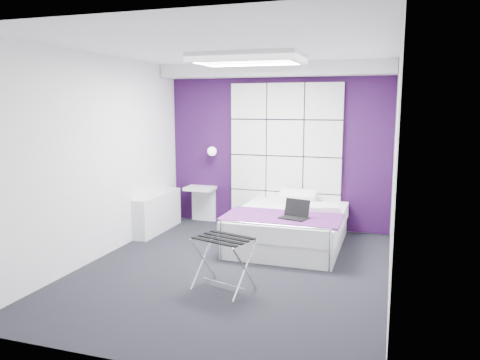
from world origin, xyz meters
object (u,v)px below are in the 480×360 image
at_px(wall_lamp, 213,151).
at_px(laptop, 295,214).
at_px(luggage_rack, 224,263).
at_px(nightstand, 200,188).
at_px(radiator, 158,213).
at_px(bed, 289,226).

height_order(wall_lamp, laptop, wall_lamp).
distance_m(luggage_rack, laptop, 1.44).
xyz_separation_m(wall_lamp, laptop, (1.65, -1.33, -0.64)).
bearing_deg(nightstand, luggage_rack, -62.34).
xyz_separation_m(wall_lamp, nightstand, (-0.21, -0.04, -0.63)).
height_order(radiator, laptop, laptop).
bearing_deg(nightstand, bed, -25.46).
bearing_deg(bed, radiator, 177.63).
bearing_deg(radiator, wall_lamp, 49.90).
xyz_separation_m(luggage_rack, laptop, (0.50, 1.32, 0.29)).
relative_size(wall_lamp, luggage_rack, 0.26).
xyz_separation_m(bed, laptop, (0.17, -0.48, 0.30)).
relative_size(wall_lamp, radiator, 0.12).
bearing_deg(wall_lamp, nightstand, -169.44).
relative_size(luggage_rack, laptop, 1.69).
relative_size(wall_lamp, bed, 0.08).
bearing_deg(luggage_rack, nightstand, 135.02).
bearing_deg(radiator, bed, -2.37).
distance_m(wall_lamp, luggage_rack, 3.03).
distance_m(bed, laptop, 0.59).
xyz_separation_m(bed, luggage_rack, (-0.33, -1.80, 0.01)).
xyz_separation_m(radiator, bed, (2.12, -0.09, -0.02)).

